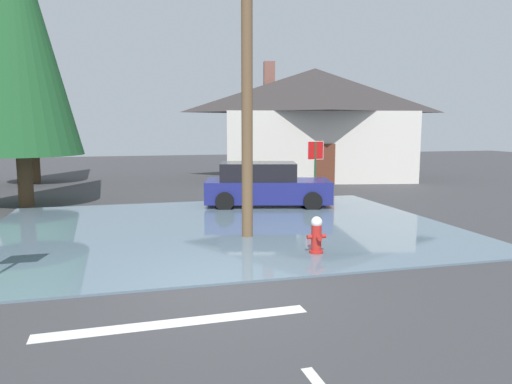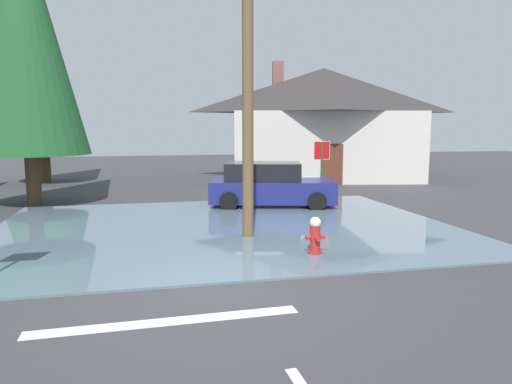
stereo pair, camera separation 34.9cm
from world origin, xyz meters
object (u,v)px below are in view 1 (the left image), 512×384
stop_sign_far (315,157)px  pine_tree_mid_left (29,65)px  fire_hydrant (316,236)px  house (314,122)px  pine_tree_short_left (16,32)px  parked_car (265,185)px  utility_pole (247,53)px

stop_sign_far → pine_tree_mid_left: pine_tree_mid_left is taller
fire_hydrant → house: size_ratio=0.08×
fire_hydrant → house: house is taller
pine_tree_mid_left → pine_tree_short_left: 7.55m
stop_sign_far → pine_tree_short_left: bearing=179.4°
house → parked_car: 10.08m
house → pine_tree_mid_left: bearing=175.0°
utility_pole → stop_sign_far: (4.48, 6.61, -2.98)m
utility_pole → parked_car: (1.77, 4.60, -3.83)m
parked_car → stop_sign_far: bearing=36.6°
utility_pole → stop_sign_far: 8.52m
utility_pole → pine_tree_mid_left: 16.09m
parked_car → pine_tree_mid_left: (-9.22, 9.61, 5.05)m
fire_hydrant → pine_tree_short_left: size_ratio=0.08×
utility_pole → stop_sign_far: utility_pole is taller
parked_car → pine_tree_mid_left: size_ratio=0.48×
parked_car → pine_tree_short_left: (-8.23, 2.13, 5.26)m
parked_car → pine_tree_mid_left: 14.24m
fire_hydrant → stop_sign_far: 9.32m
parked_car → pine_tree_mid_left: bearing=133.8°
stop_sign_far → parked_car: stop_sign_far is taller
fire_hydrant → house: bearing=68.7°
parked_car → pine_tree_short_left: 9.99m
fire_hydrant → utility_pole: utility_pole is taller
pine_tree_short_left → house: bearing=24.9°
pine_tree_short_left → utility_pole: bearing=-46.2°
pine_tree_short_left → stop_sign_far: bearing=-0.6°
fire_hydrant → pine_tree_mid_left: size_ratio=0.09×
stop_sign_far → pine_tree_short_left: pine_tree_short_left is taller
utility_pole → pine_tree_short_left: pine_tree_short_left is taller
stop_sign_far → parked_car: (-2.70, -2.01, -0.85)m
fire_hydrant → pine_tree_short_left: bearing=130.8°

